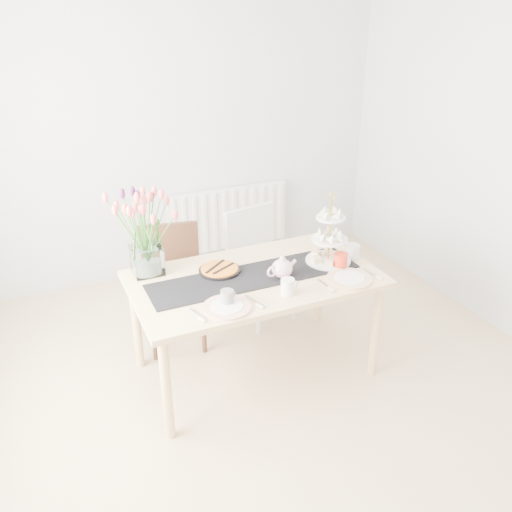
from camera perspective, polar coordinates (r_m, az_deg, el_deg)
name	(u,v)px	position (r m, az deg, el deg)	size (l,w,h in m)	color
room_shell	(289,224)	(2.91, 3.51, 3.40)	(4.50, 4.50, 4.50)	tan
radiator	(228,218)	(5.27, -2.94, 3.99)	(1.20, 0.08, 0.60)	white
dining_table	(255,287)	(3.57, -0.14, -3.24)	(1.60, 0.90, 0.75)	tan
chair_brown	(172,276)	(4.07, -8.82, -2.13)	(0.51, 0.51, 0.90)	#382114
chair_white	(258,255)	(4.33, 0.18, 0.05)	(0.52, 0.52, 0.90)	silver
table_runner	(255,276)	(3.53, -0.14, -2.10)	(1.40, 0.35, 0.01)	black
tulip_vase	(143,218)	(3.50, -11.83, 3.89)	(0.70, 0.70, 0.60)	silver
cake_stand	(329,245)	(3.69, 7.69, 1.14)	(0.31, 0.31, 0.45)	gold
teapot	(282,268)	(3.49, 2.77, -1.31)	(0.22, 0.18, 0.14)	silver
cream_jug	(352,251)	(3.82, 10.11, 0.49)	(0.10, 0.10, 0.10)	silver
tart_tin	(220,270)	(3.59, -3.86, -1.51)	(0.28, 0.28, 0.03)	black
mug_grey	(227,298)	(3.21, -3.06, -4.40)	(0.08, 0.08, 0.09)	slate
mug_white	(288,287)	(3.32, 3.35, -3.24)	(0.09, 0.09, 0.10)	silver
mug_orange	(340,261)	(3.66, 8.88, -0.53)	(0.09, 0.09, 0.11)	red
plate_left	(227,307)	(3.19, -3.08, -5.39)	(0.29, 0.29, 0.01)	white
plate_right	(349,279)	(3.54, 9.79, -2.38)	(0.29, 0.29, 0.02)	white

